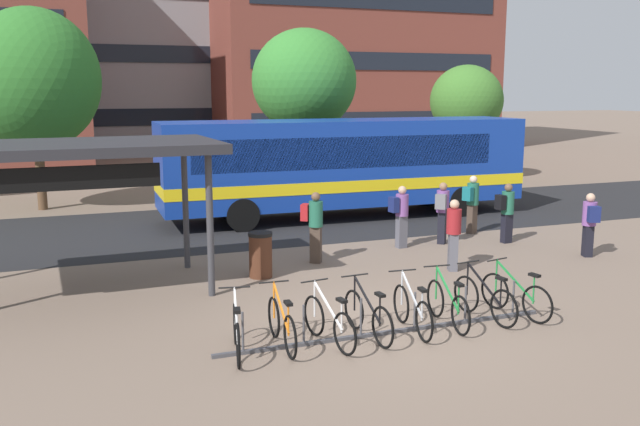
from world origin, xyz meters
name	(u,v)px	position (x,y,z in m)	size (l,w,h in m)	color
ground	(376,324)	(0.00, 0.00, 0.00)	(200.00, 200.00, 0.00)	#7A6656
bus_lane_asphalt	(239,224)	(0.00, 9.93, 0.00)	(80.00, 7.20, 0.01)	#232326
city_bus	(347,164)	(3.64, 9.93, 1.78)	(12.08, 2.86, 3.20)	#14389E
bike_rack	(388,329)	(-0.03, -0.53, 0.09)	(6.18, 0.10, 0.70)	#47474C
parked_bicycle_white_0	(237,332)	(-2.71, -0.54, 0.38)	(0.55, 1.70, 0.99)	black
parked_bicycle_orange_1	(282,325)	(-1.94, -0.47, 0.38)	(0.52, 1.72, 0.99)	black
parked_bicycle_white_2	(329,323)	(-1.18, -0.64, 0.38)	(0.52, 1.71, 0.99)	black
parked_bicycle_black_3	(368,316)	(-0.44, -0.58, 0.38)	(0.52, 1.72, 0.99)	black
parked_bicycle_silver_4	(412,311)	(0.41, -0.58, 0.38)	(0.52, 1.72, 0.99)	black
parked_bicycle_green_5	(448,305)	(1.16, -0.52, 0.38)	(0.52, 1.72, 0.99)	black
parked_bicycle_black_6	(485,299)	(1.96, -0.48, 0.38)	(0.52, 1.72, 0.99)	black
parked_bicycle_green_7	(516,296)	(2.63, -0.50, 0.38)	(0.56, 1.70, 0.99)	black
transit_shelter	(59,153)	(-5.16, 3.90, 2.93)	(6.34, 3.41, 3.13)	#38383D
commuter_black_pack_0	(453,229)	(3.29, 2.78, 0.97)	(0.48, 0.60, 1.68)	#565660
commuter_grey_pack_1	(442,209)	(4.50, 5.30, 0.98)	(0.58, 0.59, 1.69)	black
commuter_navy_pack_2	(401,212)	(3.21, 5.26, 0.96)	(0.55, 0.38, 1.67)	#565660
commuter_red_pack_3	(314,222)	(0.52, 4.59, 1.01)	(0.60, 0.55, 1.74)	#47382D
commuter_teal_pack_4	(472,200)	(6.01, 6.17, 0.98)	(0.60, 0.49, 1.71)	#47382D
commuter_black_pack_5	(506,209)	(6.21, 4.78, 0.95)	(0.55, 0.37, 1.65)	black
commuter_navy_pack_6	(590,221)	(7.19, 2.69, 0.93)	(0.47, 0.59, 1.62)	black
trash_bin	(261,255)	(-1.07, 3.80, 0.52)	(0.55, 0.55, 1.03)	#4C2819
street_tree_0	(466,101)	(12.42, 16.59, 3.65)	(3.31, 3.31, 5.28)	brown
street_tree_1	(304,81)	(3.81, 14.54, 4.49)	(4.01, 4.01, 6.47)	brown
street_tree_2	(34,79)	(-5.79, 15.06, 4.51)	(4.45, 4.45, 6.93)	brown
building_centre_block	(96,63)	(-2.23, 41.98, 6.00)	(16.21, 13.74, 12.00)	gray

